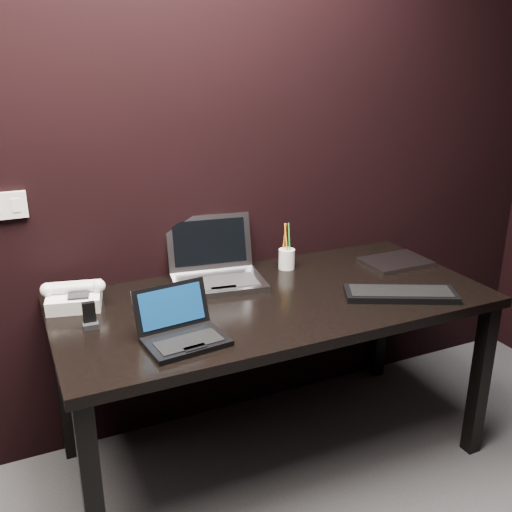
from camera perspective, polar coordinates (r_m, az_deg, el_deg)
name	(u,v)px	position (r m, az deg, el deg)	size (l,w,h in m)	color
wall_back	(165,146)	(2.37, -9.08, 10.85)	(4.00, 4.00, 0.00)	black
wall_switch	(5,206)	(2.30, -23.77, 4.62)	(0.15, 0.02, 0.10)	silver
desk	(274,315)	(2.30, 1.82, -5.89)	(1.70, 0.80, 0.74)	black
netbook	(182,331)	(1.94, -7.42, -7.45)	(0.29, 0.26, 0.17)	black
silver_laptop	(216,271)	(2.40, -4.01, -1.50)	(0.41, 0.38, 0.25)	#99999E
ext_keyboard	(400,294)	(2.33, 14.25, -3.67)	(0.46, 0.32, 0.03)	black
closed_laptop	(395,262)	(2.68, 13.78, -0.58)	(0.29, 0.21, 0.02)	#97979C
desk_phone	(74,296)	(2.27, -17.71, -3.87)	(0.24, 0.22, 0.12)	white
mobile_phone	(90,318)	(2.09, -16.29, -5.97)	(0.06, 0.05, 0.09)	black
pen_cup	(287,258)	(2.55, 3.08, -0.20)	(0.09, 0.09, 0.21)	silver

